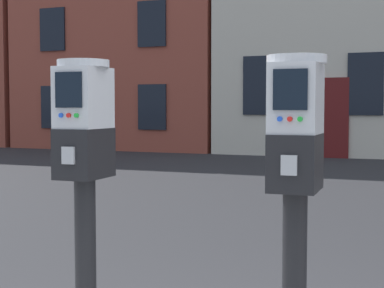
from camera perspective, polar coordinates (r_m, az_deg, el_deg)
name	(u,v)px	position (r m, az deg, el deg)	size (l,w,h in m)	color
parking_meter_near_kerb	(84,163)	(2.55, -10.20, -1.83)	(0.22, 0.26, 1.39)	black
parking_meter_twin_adjacent	(295,174)	(2.21, 9.81, -2.82)	(0.22, 0.26, 1.38)	black
townhouse_orange_brick	(143,5)	(21.25, -4.72, 13.05)	(6.89, 5.79, 9.69)	brown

